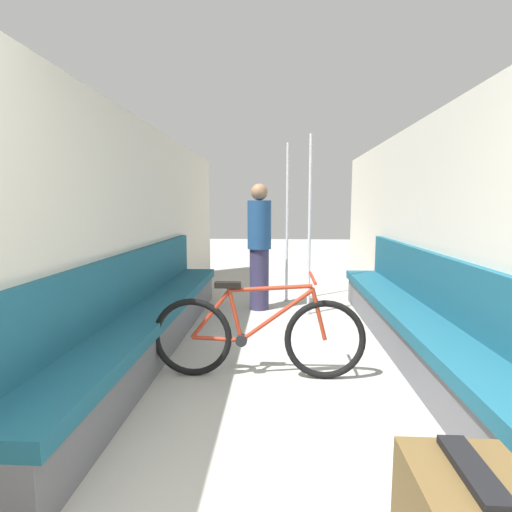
% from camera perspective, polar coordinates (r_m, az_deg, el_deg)
% --- Properties ---
extents(wall_left, '(0.10, 8.74, 2.19)m').
position_cam_1_polar(wall_left, '(3.85, -18.52, 3.28)').
color(wall_left, beige).
rests_on(wall_left, ground).
extents(wall_right, '(0.10, 8.74, 2.19)m').
position_cam_1_polar(wall_right, '(3.87, 25.54, 2.97)').
color(wall_right, beige).
rests_on(wall_right, ground).
extents(bench_seat_row_left, '(0.46, 4.20, 0.92)m').
position_cam_1_polar(bench_seat_row_left, '(3.82, -15.02, -8.81)').
color(bench_seat_row_left, '#5B5B60').
rests_on(bench_seat_row_left, ground).
extents(bench_seat_row_right, '(0.46, 4.20, 0.92)m').
position_cam_1_polar(bench_seat_row_right, '(3.84, 21.89, -9.03)').
color(bench_seat_row_right, '#5B5B60').
rests_on(bench_seat_row_right, ground).
extents(bicycle, '(1.65, 0.46, 0.81)m').
position_cam_1_polar(bicycle, '(3.15, 0.24, -11.30)').
color(bicycle, black).
rests_on(bicycle, ground).
extents(grab_pole_near, '(0.08, 0.08, 2.17)m').
position_cam_1_polar(grab_pole_near, '(4.86, 7.65, 3.90)').
color(grab_pole_near, gray).
rests_on(grab_pole_near, ground).
extents(grab_pole_far, '(0.08, 0.08, 2.17)m').
position_cam_1_polar(grab_pole_far, '(5.52, 4.47, 4.33)').
color(grab_pole_far, gray).
rests_on(grab_pole_far, ground).
extents(passenger_standing, '(0.30, 0.30, 1.61)m').
position_cam_1_polar(passenger_standing, '(5.08, 0.47, 1.52)').
color(passenger_standing, '#332D4C').
rests_on(passenger_standing, ground).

